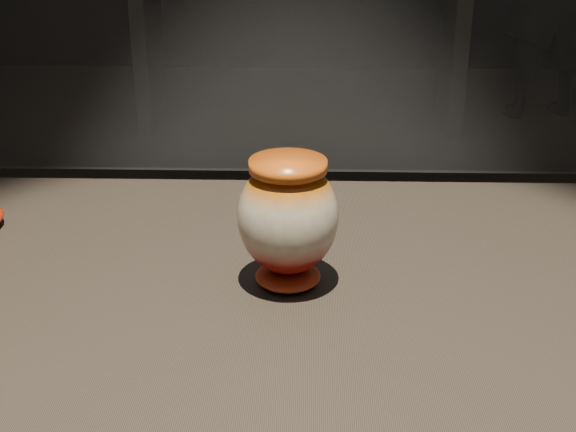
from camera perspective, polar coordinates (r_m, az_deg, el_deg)
main_vase at (r=0.97m, az=-0.00°, el=-0.16°), size 0.15×0.15×0.17m
back_shelf at (r=4.52m, az=0.88°, el=14.32°), size 2.00×0.60×0.90m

